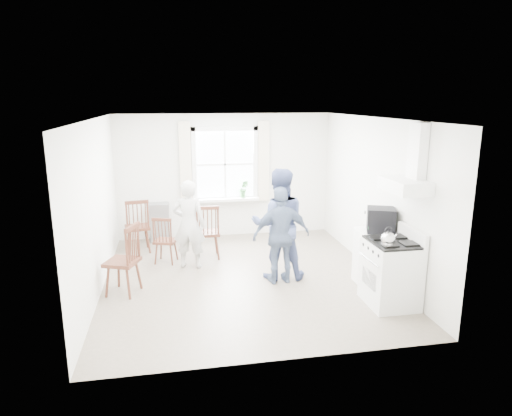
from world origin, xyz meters
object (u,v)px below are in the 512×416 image
(gas_stove, at_px, (391,272))
(stereo_stack, at_px, (381,220))
(low_cabinet, at_px, (374,258))
(person_mid, at_px, (279,224))
(person_left, at_px, (189,224))
(windsor_chair_b, at_px, (207,226))
(windsor_chair_a, at_px, (137,221))
(person_right, at_px, (281,235))
(windsor_chair_c, at_px, (129,252))

(gas_stove, height_order, stereo_stack, stereo_stack)
(low_cabinet, relative_size, person_mid, 0.49)
(person_left, bearing_deg, stereo_stack, 169.62)
(low_cabinet, relative_size, stereo_stack, 1.71)
(windsor_chair_b, bearing_deg, windsor_chair_a, 155.04)
(low_cabinet, height_order, stereo_stack, stereo_stack)
(stereo_stack, relative_size, windsor_chair_a, 0.49)
(person_mid, bearing_deg, windsor_chair_a, -27.42)
(low_cabinet, bearing_deg, windsor_chair_b, 146.33)
(windsor_chair_b, bearing_deg, person_right, -50.21)
(windsor_chair_a, bearing_deg, windsor_chair_b, -24.96)
(gas_stove, distance_m, stereo_stack, 0.88)
(person_left, relative_size, person_mid, 0.85)
(gas_stove, bearing_deg, stereo_stack, 80.28)
(windsor_chair_a, xyz_separation_m, windsor_chair_c, (-0.01, -1.90, 0.02))
(windsor_chair_a, xyz_separation_m, person_left, (0.93, -0.93, 0.13))
(windsor_chair_a, relative_size, person_mid, 0.58)
(low_cabinet, height_order, windsor_chair_c, windsor_chair_c)
(stereo_stack, xyz_separation_m, person_mid, (-1.46, 0.65, -0.17))
(gas_stove, distance_m, low_cabinet, 0.70)
(windsor_chair_b, xyz_separation_m, windsor_chair_c, (-1.28, -1.30, 0.04))
(windsor_chair_c, relative_size, person_right, 0.70)
(stereo_stack, bearing_deg, person_left, 154.03)
(windsor_chair_a, relative_size, person_right, 0.67)
(low_cabinet, distance_m, stereo_stack, 0.64)
(gas_stove, relative_size, stereo_stack, 2.13)
(stereo_stack, distance_m, windsor_chair_b, 3.10)
(stereo_stack, height_order, person_mid, person_mid)
(stereo_stack, height_order, windsor_chair_c, stereo_stack)
(gas_stove, height_order, person_mid, person_mid)
(gas_stove, relative_size, windsor_chair_a, 1.05)
(stereo_stack, bearing_deg, gas_stove, -99.72)
(gas_stove, xyz_separation_m, windsor_chair_c, (-3.70, 1.06, 0.19))
(person_left, relative_size, person_right, 0.99)
(stereo_stack, relative_size, person_mid, 0.29)
(windsor_chair_c, bearing_deg, gas_stove, -15.92)
(windsor_chair_b, height_order, person_mid, person_mid)
(person_mid, bearing_deg, gas_stove, 144.46)
(gas_stove, xyz_separation_m, windsor_chair_b, (-2.42, 2.36, 0.15))
(windsor_chair_a, bearing_deg, low_cabinet, -30.89)
(person_right, bearing_deg, person_mid, -93.98)
(windsor_chair_a, bearing_deg, stereo_stack, -31.44)
(gas_stove, height_order, low_cabinet, gas_stove)
(windsor_chair_b, height_order, windsor_chair_c, windsor_chair_c)
(windsor_chair_a, relative_size, windsor_chair_c, 0.97)
(gas_stove, relative_size, windsor_chair_c, 1.02)
(windsor_chair_c, distance_m, person_left, 1.35)
(windsor_chair_a, height_order, windsor_chair_c, windsor_chair_c)
(gas_stove, distance_m, windsor_chair_a, 4.73)
(person_mid, bearing_deg, low_cabinet, 165.71)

